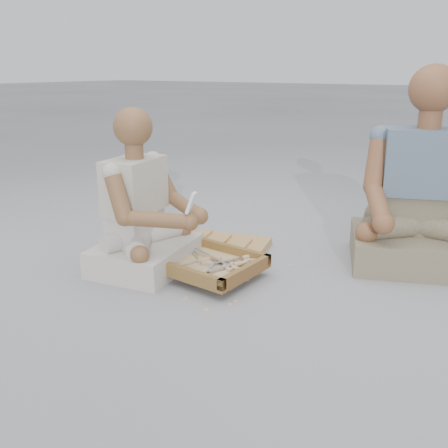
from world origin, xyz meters
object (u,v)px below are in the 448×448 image
Objects in this scene: carved_panel at (208,246)px; companion at (421,202)px; tool_tray at (206,263)px; craftsman at (143,216)px.

carved_panel is 1.14m from companion.
carved_panel is 0.36m from tool_tray.
craftsman reaches higher than carved_panel.
tool_tray is (0.20, -0.30, 0.04)m from carved_panel.
companion is at bearing 115.82° from craftsman.
craftsman is 1.39m from companion.
tool_tray is 0.52× the size of companion.
tool_tray is at bearing -56.31° from carved_panel.
companion reaches higher than carved_panel.
tool_tray is 0.65× the size of craftsman.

